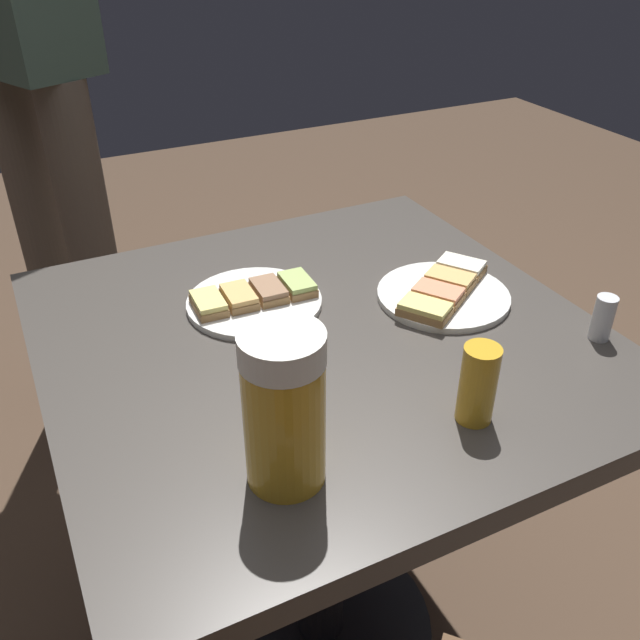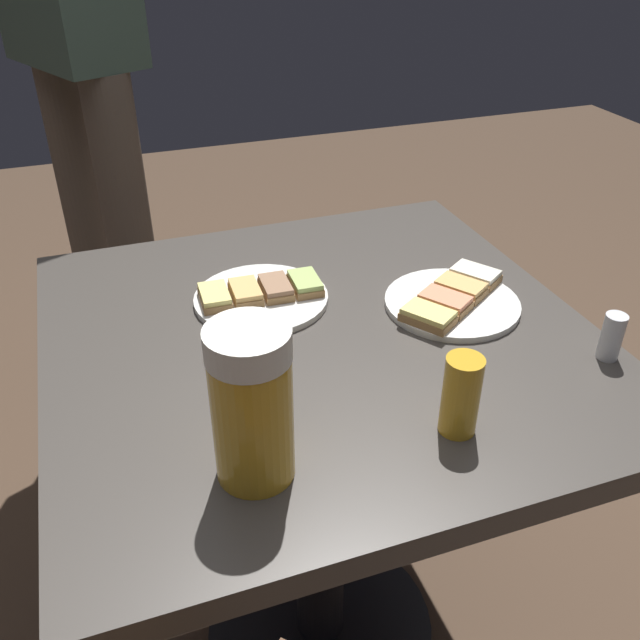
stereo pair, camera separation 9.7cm
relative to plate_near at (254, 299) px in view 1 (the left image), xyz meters
The scene contains 8 objects.
ground_plane 0.73m from the plate_near, 62.85° to the right, with size 6.00×6.00×0.00m, color #4C3828.
cafe_table 0.20m from the plate_near, 62.85° to the right, with size 0.77×0.76×0.71m.
plate_near is the anchor object (origin of this frame).
plate_far 0.29m from the plate_near, 22.24° to the right, with size 0.21×0.20×0.03m.
beer_mug 0.37m from the plate_near, 106.09° to the right, with size 0.09×0.14×0.18m.
beer_glass_small 0.39m from the plate_near, 68.83° to the right, with size 0.04×0.04×0.10m, color gold.
salt_shaker 0.50m from the plate_near, 36.54° to the right, with size 0.03×0.03×0.07m, color silver.
patron_standing 0.84m from the plate_near, 104.34° to the left, with size 0.30×0.37×1.73m.
Camera 1 is at (-0.36, -0.73, 1.25)m, focal length 38.30 mm.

